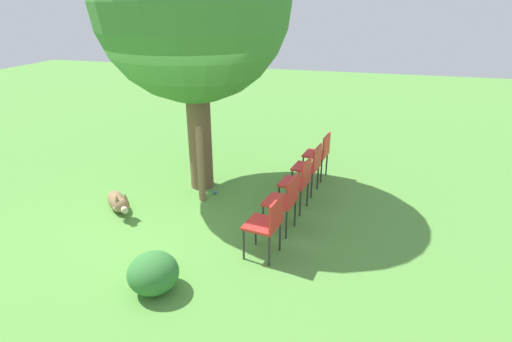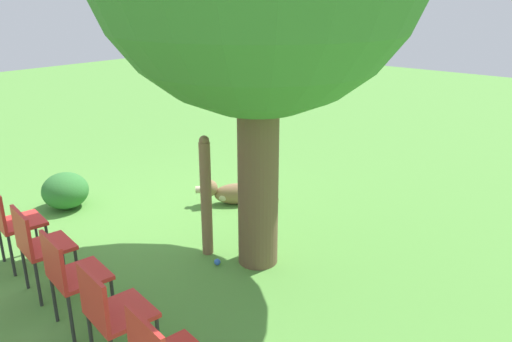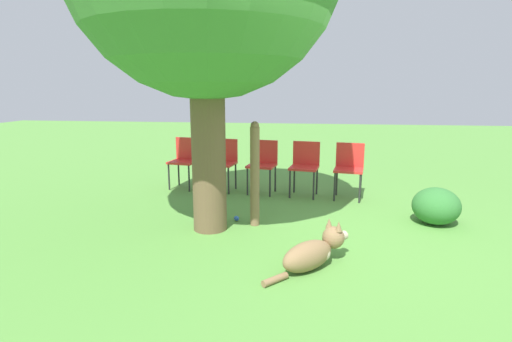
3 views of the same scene
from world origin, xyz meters
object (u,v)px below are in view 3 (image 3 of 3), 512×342
Objects in this scene: red_chair_4 at (185,158)px; red_chair_3 at (223,160)px; dog at (314,252)px; tennis_ball at (236,218)px; fence_post at (255,174)px; red_chair_2 at (263,162)px; red_chair_0 at (349,166)px; red_chair_1 at (305,164)px.

red_chair_3 is at bearing 92.25° from red_chair_4.
red_chair_3 is (2.87, 1.52, 0.36)m from dog.
fence_post is at bearing -114.82° from tennis_ball.
red_chair_3 reaches higher than dog.
fence_post is 2.33m from red_chair_4.
tennis_ball is at bearing 2.21° from red_chair_2.
red_chair_0 and red_chair_2 have the same top height.
red_chair_2 is 1.00× the size of red_chair_3.
red_chair_1 is 12.83× the size of tennis_ball.
dog is 3.27m from red_chair_3.
red_chair_3 is (0.25, 2.09, 0.00)m from red_chair_0.
red_chair_0 is 1.40m from red_chair_2.
red_chair_4 is at bearing -87.75° from red_chair_2.
red_chair_0 is 1.00× the size of red_chair_1.
red_chair_2 is at bearing 92.25° from red_chair_3.
tennis_ball is at bearing -40.41° from red_chair_0.
red_chair_2 is (0.08, 0.70, 0.00)m from red_chair_1.
red_chair_0 is at bearing 92.25° from red_chair_4.
dog is at bearing 25.50° from red_chair_2.
red_chair_0 is at bearing 92.25° from red_chair_2.
tennis_ball is at bearing 26.94° from red_chair_3.
red_chair_1 is (0.08, 0.70, 0.00)m from red_chair_0.
red_chair_1 and red_chair_2 have the same top height.
red_chair_0 is (1.47, -1.31, -0.15)m from fence_post.
fence_post is at bearing -32.70° from red_chair_0.
red_chair_4 is (0.17, 1.39, 0.00)m from red_chair_2.
fence_post is at bearing 11.94° from red_chair_2.
red_chair_4 is 2.13m from tennis_ball.
red_chair_0 is 2.10m from red_chair_3.
red_chair_1 is 1.40m from red_chair_3.
red_chair_4 is at bearing 80.29° from dog.
red_chair_0 is at bearing 31.16° from dog.
fence_post reaches higher than tennis_ball.
fence_post is 1.53× the size of red_chair_0.
dog is 12.76× the size of tennis_ball.
fence_post reaches higher than red_chair_3.
dog is at bearing -147.29° from fence_post.
red_chair_4 is at bearing -87.75° from red_chair_3.
red_chair_1 reaches higher than dog.
tennis_ball is at bearing -22.50° from red_chair_1.
red_chair_3 is at bearing 24.39° from fence_post.
red_chair_1 is 0.70m from red_chair_2.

